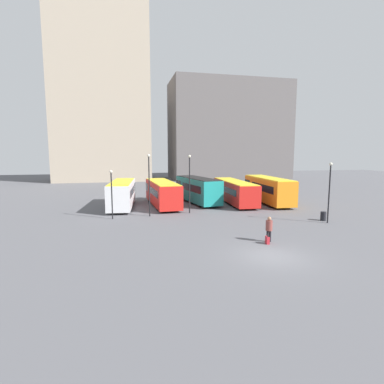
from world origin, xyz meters
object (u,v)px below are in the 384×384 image
at_px(lamp_post_0, 329,188).
at_px(lamp_post_2, 112,190).
at_px(bus_2, 197,189).
at_px(traveler, 269,227).
at_px(lamp_post_3, 190,179).
at_px(bus_3, 234,191).
at_px(bus_4, 268,189).
at_px(bus_0, 122,193).
at_px(lamp_post_1, 149,180).
at_px(suitcase, 267,240).
at_px(trash_bin, 323,216).
at_px(bus_1, 162,192).

bearing_deg(lamp_post_0, lamp_post_2, 162.47).
xyz_separation_m(bus_2, traveler, (0.93, -17.59, -0.65)).
xyz_separation_m(bus_2, lamp_post_3, (-2.39, -6.21, 1.83)).
bearing_deg(bus_3, bus_4, -101.84).
bearing_deg(bus_2, lamp_post_0, -156.05).
relative_size(bus_0, bus_2, 1.01).
xyz_separation_m(bus_2, lamp_post_1, (-6.65, -6.93, 1.88)).
xyz_separation_m(traveler, suitcase, (-0.31, -0.41, -0.82)).
height_order(bus_2, trash_bin, bus_2).
distance_m(bus_0, lamp_post_0, 22.05).
bearing_deg(suitcase, lamp_post_1, 41.19).
bearing_deg(bus_2, bus_4, -112.56).
distance_m(bus_3, lamp_post_0, 13.33).
distance_m(bus_2, lamp_post_1, 9.79).
distance_m(suitcase, trash_bin, 10.16).
bearing_deg(lamp_post_3, bus_3, 37.10).
bearing_deg(bus_0, bus_1, -83.28).
bearing_deg(trash_bin, traveler, -148.08).
bearing_deg(bus_2, lamp_post_1, 126.64).
distance_m(lamp_post_1, lamp_post_2, 3.72).
height_order(lamp_post_0, trash_bin, lamp_post_0).
height_order(bus_0, lamp_post_3, lamp_post_3).
bearing_deg(lamp_post_2, lamp_post_3, 8.54).
height_order(lamp_post_0, lamp_post_1, lamp_post_1).
height_order(bus_4, lamp_post_1, lamp_post_1).
bearing_deg(bus_1, bus_2, -81.08).
bearing_deg(bus_4, lamp_post_0, -176.56).
bearing_deg(lamp_post_1, suitcase, -56.71).
relative_size(bus_2, lamp_post_3, 1.55).
height_order(suitcase, trash_bin, trash_bin).
relative_size(bus_0, lamp_post_0, 1.74).
height_order(bus_0, lamp_post_1, lamp_post_1).
xyz_separation_m(bus_1, bus_3, (9.21, 0.10, -0.06)).
relative_size(bus_2, traveler, 5.19).
bearing_deg(traveler, lamp_post_1, 43.31).
height_order(lamp_post_1, lamp_post_3, lamp_post_1).
xyz_separation_m(bus_1, trash_bin, (13.78, -11.44, -1.18)).
bearing_deg(trash_bin, lamp_post_1, 160.66).
bearing_deg(suitcase, bus_4, -19.02).
xyz_separation_m(lamp_post_2, lamp_post_3, (7.87, 1.18, 0.74)).
bearing_deg(bus_4, lamp_post_3, 113.30).
relative_size(bus_4, trash_bin, 12.13).
bearing_deg(bus_4, bus_2, 79.65).
xyz_separation_m(bus_2, lamp_post_0, (8.89, -13.44, 1.50)).
height_order(bus_0, bus_2, bus_2).
distance_m(bus_4, lamp_post_1, 16.26).
bearing_deg(lamp_post_1, lamp_post_2, -172.73).
xyz_separation_m(bus_4, suitcase, (-8.11, -15.98, -1.50)).
bearing_deg(bus_3, suitcase, 169.77).
relative_size(traveler, lamp_post_1, 0.30).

